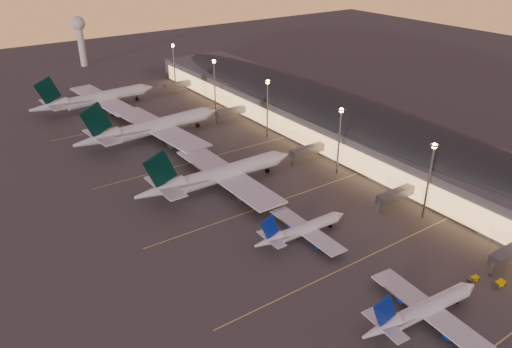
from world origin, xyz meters
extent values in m
plane|color=#3E3B39|center=(0.00, 0.00, 0.00)|extent=(700.00, 700.00, 0.00)
cylinder|color=silver|center=(-0.03, -30.71, 3.43)|extent=(22.72, 5.60, 3.83)
cone|color=silver|center=(12.99, -31.74, 3.43)|extent=(3.92, 4.10, 3.83)
cone|color=silver|center=(-16.30, -29.41, 3.90)|extent=(10.43, 4.62, 3.83)
cube|color=silver|center=(-1.11, -30.62, 2.76)|extent=(9.06, 32.66, 0.42)
cylinder|color=navy|center=(0.17, -23.61, 1.46)|extent=(5.29, 3.26, 2.87)
cylinder|color=navy|center=(-0.95, -37.75, 1.46)|extent=(5.29, 3.26, 2.87)
cube|color=navy|center=(-15.79, -29.45, 8.87)|extent=(7.04, 1.13, 8.31)
cube|color=silver|center=(-15.07, -29.51, 4.48)|extent=(4.54, 11.86, 0.27)
cylinder|color=black|center=(9.38, -31.46, 0.76)|extent=(0.33, 0.33, 1.51)
cylinder|color=black|center=(9.38, -31.46, 0.54)|extent=(1.12, 0.75, 1.07)
cylinder|color=black|center=(-1.63, -27.89, 0.76)|extent=(0.33, 0.33, 1.51)
cylinder|color=black|center=(-1.63, -27.89, 0.54)|extent=(1.12, 0.75, 1.07)
cylinder|color=black|center=(-2.05, -33.23, 0.76)|extent=(0.33, 0.33, 1.51)
cylinder|color=black|center=(-2.05, -33.23, 0.54)|extent=(1.12, 0.75, 1.07)
cylinder|color=silver|center=(-1.06, 12.78, 3.13)|extent=(20.64, 3.96, 3.50)
cone|color=silver|center=(10.87, 12.51, 3.13)|extent=(3.40, 3.58, 3.50)
cone|color=silver|center=(-15.99, 13.12, 3.57)|extent=(9.36, 3.71, 3.50)
cube|color=silver|center=(-2.06, 12.80, 2.52)|extent=(6.63, 29.61, 0.39)
cylinder|color=navy|center=(-1.25, 19.27, 1.34)|extent=(4.70, 2.73, 2.63)
cylinder|color=navy|center=(-1.54, 6.30, 1.34)|extent=(4.70, 2.73, 2.63)
cube|color=navy|center=(-15.52, 13.10, 8.11)|extent=(6.42, 0.67, 7.60)
cube|color=silver|center=(-14.86, 13.09, 4.10)|extent=(3.55, 10.69, 0.25)
cylinder|color=black|center=(7.57, 12.59, 0.69)|extent=(0.29, 0.29, 1.38)
cylinder|color=black|center=(7.57, 12.59, 0.49)|extent=(0.99, 0.63, 0.98)
cylinder|color=black|center=(-2.67, 15.27, 0.69)|extent=(0.29, 0.29, 1.38)
cylinder|color=black|center=(-2.67, 15.27, 0.49)|extent=(0.99, 0.63, 0.98)
cylinder|color=black|center=(-2.78, 10.37, 0.69)|extent=(0.29, 0.29, 1.38)
cylinder|color=black|center=(-2.78, 10.37, 0.49)|extent=(0.99, 0.63, 0.98)
cylinder|color=silver|center=(-1.94, 54.97, 5.26)|extent=(38.64, 6.02, 5.84)
cone|color=silver|center=(20.48, 55.07, 5.26)|extent=(6.26, 5.87, 5.84)
cone|color=silver|center=(-29.97, 54.84, 5.99)|extent=(17.47, 5.92, 5.84)
cube|color=silver|center=(-3.81, 54.96, 4.23)|extent=(11.47, 56.50, 0.64)
cylinder|color=#56585D|center=(-2.62, 67.38, 2.26)|extent=(8.74, 4.42, 4.38)
cylinder|color=#56585D|center=(-2.50, 42.55, 2.26)|extent=(8.74, 4.42, 4.38)
cube|color=black|center=(-29.09, 54.84, 13.53)|extent=(11.52, 0.93, 12.96)
cube|color=silver|center=(-27.85, 54.85, 6.86)|extent=(6.32, 20.35, 0.41)
cylinder|color=black|center=(14.28, 55.04, 1.17)|extent=(0.47, 0.47, 2.34)
cylinder|color=black|center=(14.28, 55.04, 0.82)|extent=(1.64, 1.03, 1.63)
cylinder|color=black|center=(-5.07, 59.04, 1.17)|extent=(0.47, 0.47, 2.34)
cylinder|color=black|center=(-5.07, 59.04, 0.82)|extent=(1.64, 1.03, 1.63)
cylinder|color=black|center=(-5.03, 50.87, 1.17)|extent=(0.47, 0.47, 2.34)
cylinder|color=black|center=(-5.03, 50.87, 0.82)|extent=(1.64, 1.03, 1.63)
cylinder|color=silver|center=(-1.76, 111.33, 5.83)|extent=(43.27, 10.46, 6.48)
cone|color=silver|center=(23.01, 113.66, 5.83)|extent=(7.49, 7.10, 6.48)
cone|color=silver|center=(-32.72, 108.41, 6.64)|extent=(19.87, 8.26, 6.48)
cube|color=silver|center=(-3.82, 111.13, 4.70)|extent=(18.25, 63.52, 0.71)
cylinder|color=#56585D|center=(-3.74, 124.98, 2.51)|extent=(10.09, 5.74, 4.86)
cylinder|color=#56585D|center=(-1.16, 97.54, 2.51)|extent=(10.09, 5.74, 4.86)
cube|color=black|center=(-31.76, 108.50, 15.01)|extent=(12.81, 2.16, 14.38)
cube|color=silver|center=(-30.38, 108.63, 7.61)|extent=(8.99, 23.10, 0.45)
cylinder|color=black|center=(16.16, 113.01, 1.30)|extent=(0.56, 0.56, 2.59)
cylinder|color=black|center=(16.16, 113.01, 0.91)|extent=(1.91, 1.30, 1.81)
cylinder|color=black|center=(-5.63, 115.52, 1.30)|extent=(0.56, 0.56, 2.59)
cylinder|color=black|center=(-5.63, 115.52, 0.91)|extent=(1.91, 1.30, 1.81)
cylinder|color=black|center=(-4.78, 106.49, 1.30)|extent=(0.56, 0.56, 2.59)
cylinder|color=black|center=(-4.78, 106.49, 0.91)|extent=(1.91, 1.30, 1.81)
cylinder|color=silver|center=(-7.97, 166.35, 5.52)|extent=(40.92, 9.59, 6.13)
cone|color=silver|center=(15.48, 168.37, 5.52)|extent=(7.04, 6.67, 6.13)
cone|color=silver|center=(-37.29, 163.82, 6.28)|extent=(18.77, 7.68, 6.13)
cube|color=silver|center=(-9.93, 166.18, 4.44)|extent=(16.81, 60.05, 0.67)
cylinder|color=#56585D|center=(-9.74, 179.28, 2.38)|extent=(9.51, 5.37, 4.60)
cylinder|color=#56585D|center=(-7.50, 153.30, 2.38)|extent=(9.51, 5.37, 4.60)
cube|color=black|center=(-36.38, 163.90, 14.20)|extent=(12.13, 1.95, 13.60)
cube|color=silver|center=(-35.07, 164.01, 7.20)|extent=(8.35, 21.81, 0.43)
cylinder|color=black|center=(8.99, 167.81, 1.23)|extent=(0.53, 0.53, 2.45)
cylinder|color=black|center=(8.99, 167.81, 0.86)|extent=(1.80, 1.22, 1.72)
cylinder|color=black|center=(-11.60, 170.34, 1.23)|extent=(0.53, 0.53, 2.45)
cylinder|color=black|center=(-11.60, 170.34, 0.86)|extent=(1.80, 1.22, 1.72)
cylinder|color=black|center=(-10.86, 161.79, 1.23)|extent=(0.53, 0.53, 2.45)
cylinder|color=black|center=(-10.86, 161.79, 0.86)|extent=(1.80, 1.22, 1.72)
cube|color=#515156|center=(62.00, 72.50, 6.00)|extent=(40.00, 255.00, 12.00)
ellipsoid|color=black|center=(62.00, 72.50, 12.00)|extent=(39.00, 253.00, 10.92)
cube|color=#EEAA65|center=(41.80, 72.50, 5.00)|extent=(0.40, 244.80, 8.00)
cube|color=#56585D|center=(34.00, -30.00, 4.50)|extent=(16.00, 3.20, 3.00)
cylinder|color=slate|center=(26.00, -30.00, 2.20)|extent=(0.70, 0.70, 4.40)
cube|color=#56585D|center=(34.00, 10.00, 4.50)|extent=(16.00, 3.20, 3.00)
cylinder|color=slate|center=(26.00, 10.00, 2.20)|extent=(0.70, 0.70, 4.40)
cube|color=#56585D|center=(34.00, 55.00, 4.50)|extent=(16.00, 3.20, 3.00)
cylinder|color=slate|center=(26.00, 55.00, 2.20)|extent=(0.70, 0.70, 4.40)
cube|color=#56585D|center=(34.00, 112.00, 4.50)|extent=(16.00, 3.20, 3.00)
cylinder|color=slate|center=(26.00, 112.00, 2.20)|extent=(0.70, 0.70, 4.40)
cube|color=#56585D|center=(34.00, 168.00, 4.50)|extent=(16.00, 3.20, 3.00)
cylinder|color=slate|center=(26.00, 168.00, 2.20)|extent=(0.70, 0.70, 4.40)
cylinder|color=slate|center=(36.00, 0.00, 12.50)|extent=(0.70, 0.70, 25.00)
cube|color=slate|center=(36.00, 0.00, 25.20)|extent=(2.20, 2.20, 0.50)
sphere|color=#ECA047|center=(36.00, 0.00, 25.00)|extent=(1.80, 1.80, 1.80)
cylinder|color=slate|center=(36.00, 40.00, 12.50)|extent=(0.70, 0.70, 25.00)
cube|color=slate|center=(36.00, 40.00, 25.20)|extent=(2.20, 2.20, 0.50)
sphere|color=#ECA047|center=(36.00, 40.00, 25.00)|extent=(1.80, 1.80, 1.80)
cylinder|color=slate|center=(36.00, 85.00, 12.50)|extent=(0.70, 0.70, 25.00)
cube|color=slate|center=(36.00, 85.00, 25.20)|extent=(2.20, 2.20, 0.50)
sphere|color=#ECA047|center=(36.00, 85.00, 25.00)|extent=(1.80, 1.80, 1.80)
cylinder|color=slate|center=(36.00, 130.00, 12.50)|extent=(0.70, 0.70, 25.00)
cube|color=slate|center=(36.00, 130.00, 25.20)|extent=(2.20, 2.20, 0.50)
sphere|color=#ECA047|center=(36.00, 130.00, 25.00)|extent=(1.80, 1.80, 1.80)
cylinder|color=slate|center=(36.00, 175.00, 12.50)|extent=(0.70, 0.70, 25.00)
cube|color=slate|center=(36.00, 175.00, 25.20)|extent=(2.20, 2.20, 0.50)
sphere|color=#ECA047|center=(36.00, 175.00, 25.00)|extent=(1.80, 1.80, 1.80)
cylinder|color=silver|center=(10.00, 260.00, 13.00)|extent=(4.40, 4.40, 26.00)
sphere|color=silver|center=(10.00, 260.00, 28.00)|extent=(9.00, 9.00, 9.00)
cube|color=#D8C659|center=(0.00, -5.00, 0.01)|extent=(90.00, 0.36, 0.00)
cube|color=#D8C659|center=(0.00, 35.00, 0.01)|extent=(90.00, 0.36, 0.00)
cube|color=#D8C659|center=(0.00, 80.00, 0.01)|extent=(90.00, 0.36, 0.00)
cube|color=#D8C659|center=(0.00, 135.00, 0.01)|extent=(90.00, 0.36, 0.00)
cube|color=#EEC600|center=(24.77, -33.65, 0.60)|extent=(2.63, 1.66, 1.20)
cube|color=#56585D|center=(22.81, -33.64, 0.44)|extent=(1.54, 1.43, 0.87)
cylinder|color=black|center=(25.76, -32.85, 0.24)|extent=(0.48, 0.20, 0.48)
cylinder|color=black|center=(25.75, -34.48, 0.24)|extent=(0.48, 0.20, 0.48)
cylinder|color=black|center=(23.80, -32.83, 0.24)|extent=(0.48, 0.20, 0.48)
cylinder|color=black|center=(23.78, -34.46, 0.24)|extent=(0.48, 0.20, 0.48)
cube|color=#EEC600|center=(21.32, -28.53, 0.48)|extent=(2.28, 1.61, 0.97)
cube|color=#56585D|center=(19.75, -28.31, 0.35)|extent=(1.38, 1.31, 0.71)
cylinder|color=black|center=(22.20, -27.99, 0.19)|extent=(0.41, 0.21, 0.39)
cylinder|color=black|center=(22.01, -29.30, 0.19)|extent=(0.41, 0.21, 0.39)
cylinder|color=black|center=(20.63, -27.77, 0.19)|extent=(0.41, 0.21, 0.39)
cylinder|color=black|center=(20.44, -29.08, 0.19)|extent=(0.41, 0.21, 0.39)
camera|label=1|loc=(-86.88, -82.34, 83.42)|focal=35.00mm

